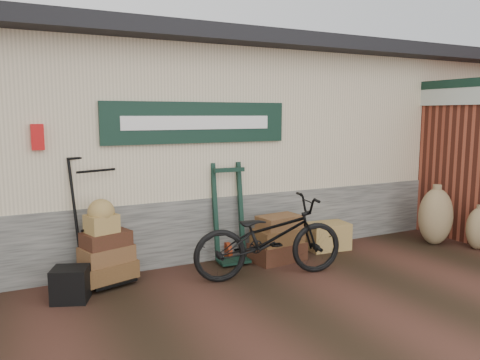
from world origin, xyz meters
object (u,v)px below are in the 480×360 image
wicker_hamper (327,236)px  suitcase_stack (278,238)px  bicycle (269,233)px  green_barrow (229,213)px  porter_trolley (98,219)px  black_trunk (71,284)px

wicker_hamper → suitcase_stack: bearing=-172.0°
wicker_hamper → bicycle: size_ratio=0.32×
green_barrow → wicker_hamper: (1.60, -0.14, -0.49)m
green_barrow → suitcase_stack: size_ratio=1.88×
porter_trolley → bicycle: porter_trolley is taller
porter_trolley → bicycle: bearing=-39.4°
suitcase_stack → wicker_hamper: bearing=8.0°
green_barrow → bicycle: (0.17, -0.80, -0.12)m
suitcase_stack → wicker_hamper: suitcase_stack is taller
suitcase_stack → porter_trolley: bearing=173.4°
green_barrow → bicycle: size_ratio=0.71×
wicker_hamper → bicycle: (-1.43, -0.66, 0.37)m
suitcase_stack → bicycle: bearing=-130.4°
porter_trolley → black_trunk: size_ratio=4.15×
suitcase_stack → black_trunk: 2.82m
porter_trolley → black_trunk: (-0.41, -0.50, -0.60)m
black_trunk → bicycle: 2.42m
green_barrow → black_trunk: size_ratio=3.63×
suitcase_stack → wicker_hamper: (0.98, 0.14, -0.12)m
suitcase_stack → bicycle: size_ratio=0.38×
suitcase_stack → bicycle: bicycle is taller
bicycle → wicker_hamper: bearing=-55.0°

